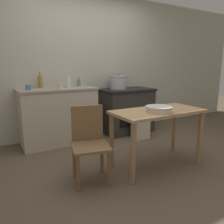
{
  "coord_description": "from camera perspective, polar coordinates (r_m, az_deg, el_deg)",
  "views": [
    {
      "loc": [
        -1.57,
        -2.22,
        1.28
      ],
      "look_at": [
        0.0,
        0.53,
        0.6
      ],
      "focal_mm": 35.0,
      "sensor_mm": 36.0,
      "label": 1
    }
  ],
  "objects": [
    {
      "name": "ground_plane",
      "position": [
        3.01,
        5.17,
        -13.1
      ],
      "size": [
        14.0,
        14.0,
        0.0
      ],
      "primitive_type": "plane",
      "color": "brown"
    },
    {
      "name": "wall_back",
      "position": [
        4.12,
        -7.43,
        11.98
      ],
      "size": [
        8.0,
        0.07,
        2.55
      ],
      "color": "#B2AD9E",
      "rests_on": "ground_plane"
    },
    {
      "name": "counter_cabinet",
      "position": [
        3.72,
        -13.8,
        -0.95
      ],
      "size": [
        1.23,
        0.59,
        0.92
      ],
      "color": "#B2A893",
      "rests_on": "ground_plane"
    },
    {
      "name": "work_table",
      "position": [
        2.79,
        11.84,
        -1.91
      ],
      "size": [
        1.16,
        0.56,
        0.73
      ],
      "color": "#A87F56",
      "rests_on": "ground_plane"
    },
    {
      "name": "cup_center_left",
      "position": [
        3.51,
        -21.03,
        6.06
      ],
      "size": [
        0.08,
        0.08,
        0.08
      ],
      "primitive_type": "cylinder",
      "color": "#4C6B99",
      "rests_on": "counter_cabinet"
    },
    {
      "name": "chair",
      "position": [
        2.47,
        -5.94,
        -7.63
      ],
      "size": [
        0.48,
        0.48,
        0.83
      ],
      "rotation": [
        0.0,
        0.0,
        -0.24
      ],
      "color": "brown",
      "rests_on": "ground_plane"
    },
    {
      "name": "flour_sack",
      "position": [
        3.9,
        7.48,
        -4.02
      ],
      "size": [
        0.28,
        0.2,
        0.4
      ],
      "primitive_type": "cube",
      "color": "beige",
      "rests_on": "ground_plane"
    },
    {
      "name": "bottle_left",
      "position": [
        3.74,
        -18.24,
        7.53
      ],
      "size": [
        0.07,
        0.07,
        0.26
      ],
      "color": "olive",
      "rests_on": "counter_cabinet"
    },
    {
      "name": "cup_center",
      "position": [
        3.46,
        -13.37,
        6.58
      ],
      "size": [
        0.08,
        0.08,
        0.09
      ],
      "primitive_type": "cylinder",
      "color": "beige",
      "rests_on": "counter_cabinet"
    },
    {
      "name": "bottle_mid_left",
      "position": [
        3.73,
        -11.29,
        7.64
      ],
      "size": [
        0.07,
        0.07,
        0.21
      ],
      "color": "silver",
      "rests_on": "counter_cabinet"
    },
    {
      "name": "bottle_far_left",
      "position": [
        3.91,
        -8.67,
        7.62
      ],
      "size": [
        0.06,
        0.06,
        0.16
      ],
      "color": "#517F5B",
      "rests_on": "counter_cabinet"
    },
    {
      "name": "stove",
      "position": [
        4.25,
        3.73,
        0.47
      ],
      "size": [
        0.99,
        0.64,
        0.84
      ],
      "color": "#2D2B28",
      "rests_on": "ground_plane"
    },
    {
      "name": "stock_pot",
      "position": [
        4.13,
        1.62,
        7.75
      ],
      "size": [
        0.32,
        0.32,
        0.27
      ],
      "color": "#A8A8AD",
      "rests_on": "stove"
    },
    {
      "name": "mixing_bowl_large",
      "position": [
        2.66,
        12.13,
        0.86
      ],
      "size": [
        0.32,
        0.32,
        0.07
      ],
      "color": "silver",
      "rests_on": "work_table"
    }
  ]
}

